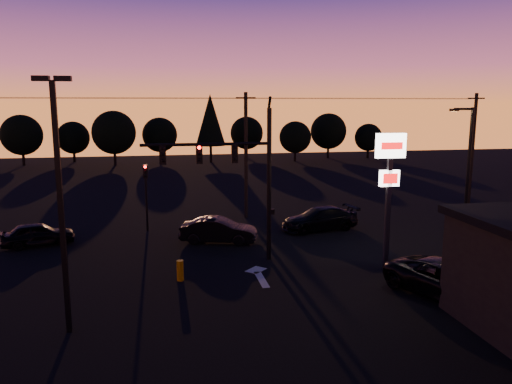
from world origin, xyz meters
TOP-DOWN VIEW (x-y plane):
  - ground at (0.00, 0.00)m, footprint 120.00×120.00m
  - lane_arrow at (0.50, 1.67)m, footprint 1.20×3.10m
  - traffic_signal_mast at (-0.10, 3.99)m, footprint 6.79×0.52m
  - secondary_signal at (-5.00, 11.49)m, footprint 0.30×0.31m
  - parking_lot_light at (-7.50, -3.00)m, footprint 1.25×0.30m
  - pylon_sign at (7.00, 1.50)m, footprint 1.50×0.28m
  - streetlight at (13.91, 5.50)m, footprint 1.55×0.35m
  - utility_pole_1 at (2.00, 14.00)m, footprint 1.40×0.26m
  - utility_pole_2 at (20.00, 14.00)m, footprint 1.40×0.26m
  - power_wires at (2.00, 14.00)m, footprint 36.00×1.22m
  - bollard at (-3.28, 1.62)m, footprint 0.32×0.32m
  - tree_0 at (-22.00, 50.00)m, footprint 5.36×5.36m
  - tree_1 at (-16.00, 53.00)m, footprint 4.54×4.54m
  - tree_2 at (-10.00, 48.00)m, footprint 5.77×5.78m
  - tree_3 at (-4.00, 52.00)m, footprint 4.95×4.95m
  - tree_4 at (3.00, 49.00)m, footprint 4.18×4.18m
  - tree_5 at (9.00, 54.00)m, footprint 4.95×4.95m
  - tree_6 at (15.00, 48.00)m, footprint 4.54×4.54m
  - tree_7 at (21.00, 51.00)m, footprint 5.36×5.36m
  - tree_8 at (27.00, 50.00)m, footprint 4.12×4.12m
  - car_left at (-11.21, 9.11)m, footprint 4.34×2.66m
  - car_mid at (-0.74, 7.78)m, footprint 4.79×2.79m
  - car_right at (6.15, 9.54)m, footprint 5.42×2.96m
  - suv_parked at (7.90, -2.65)m, footprint 4.48×6.09m

SIDE VIEW (x-z plane):
  - ground at x=0.00m, z-range 0.00..0.00m
  - lane_arrow at x=0.50m, z-range 0.00..0.01m
  - bollard at x=-3.28m, z-range 0.00..0.97m
  - car_left at x=-11.21m, z-range 0.00..1.38m
  - car_right at x=6.15m, z-range 0.00..1.49m
  - car_mid at x=-0.74m, z-range 0.00..1.49m
  - suv_parked at x=7.90m, z-range 0.00..1.54m
  - secondary_signal at x=-5.00m, z-range 0.69..5.04m
  - tree_8 at x=27.00m, z-range 0.53..5.71m
  - tree_1 at x=-16.00m, z-range 0.58..6.29m
  - tree_6 at x=15.00m, z-range 0.58..6.29m
  - tree_3 at x=-4.00m, z-range 0.63..6.86m
  - tree_5 at x=9.00m, z-range 0.63..6.86m
  - tree_0 at x=-22.00m, z-range 0.69..7.43m
  - tree_7 at x=21.00m, z-range 0.69..7.43m
  - tree_2 at x=-10.00m, z-range 0.74..8.00m
  - streetlight at x=13.91m, z-range 0.42..8.42m
  - utility_pole_1 at x=2.00m, z-range 0.09..9.09m
  - utility_pole_2 at x=20.00m, z-range 0.09..9.09m
  - pylon_sign at x=7.00m, z-range 1.51..8.31m
  - traffic_signal_mast at x=-0.10m, z-range 0.65..9.23m
  - parking_lot_light at x=-7.50m, z-range 0.70..9.84m
  - tree_4 at x=3.00m, z-range 1.18..10.68m
  - power_wires at x=2.00m, z-range 8.53..8.60m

